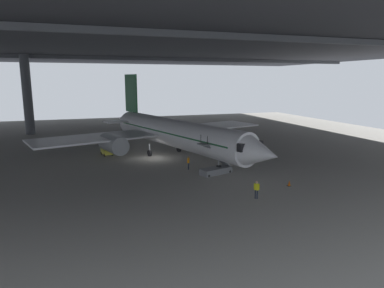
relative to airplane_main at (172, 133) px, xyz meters
name	(u,v)px	position (x,y,z in m)	size (l,w,h in m)	color
ground_plane	(153,158)	(-2.84, -0.11, -3.51)	(110.00, 110.00, 0.00)	gray
hangar_structure	(134,47)	(-2.91, 13.68, 12.94)	(121.00, 99.00, 17.09)	#4C4F54
airplane_main	(172,133)	(0.00, 0.00, 0.00)	(36.70, 37.12, 11.80)	white
boarding_stairs	(215,168)	(2.49, -10.20, -2.78)	(4.49, 2.60, 4.73)	slate
crew_worker_near_nose	(257,189)	(2.87, -19.26, -2.55)	(0.41, 0.42, 1.69)	#232838
crew_worker_by_stairs	(188,162)	(0.06, -7.36, -2.57)	(0.36, 0.50, 1.66)	#232838
traffic_cone_orange	(289,183)	(7.99, -16.97, -3.22)	(0.36, 0.36, 0.60)	black
baggage_tug	(107,152)	(-8.90, 4.02, -2.99)	(1.67, 2.40, 0.90)	yellow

